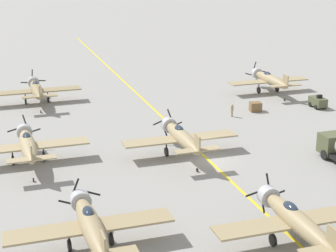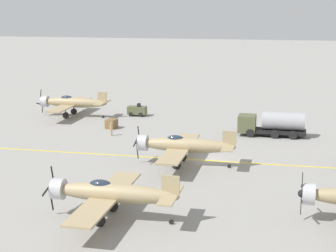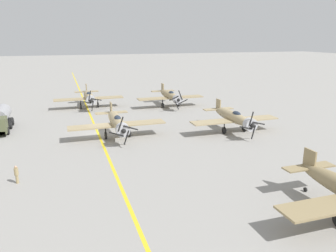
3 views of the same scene
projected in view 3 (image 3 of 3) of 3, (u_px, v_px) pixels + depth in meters
name	position (u px, v px, depth m)	size (l,w,h in m)	color
ground_plane	(98.00, 134.00, 42.94)	(400.00, 400.00, 0.00)	gray
taxiway_stripe	(98.00, 134.00, 42.94)	(0.30, 160.00, 0.01)	yellow
airplane_mid_center	(117.00, 122.00, 40.93)	(12.00, 9.98, 3.72)	tan
airplane_near_center	(89.00, 97.00, 58.22)	(12.00, 9.98, 3.77)	tan
airplane_near_left	(170.00, 96.00, 58.98)	(12.00, 9.98, 3.69)	#9E8A61
airplane_mid_left	(234.00, 117.00, 43.18)	(12.00, 9.98, 3.77)	tan
fuel_tanker	(0.00, 120.00, 44.02)	(2.68, 8.00, 2.98)	black
ground_crew_walking	(16.00, 174.00, 28.17)	(0.35, 0.35, 1.62)	tan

